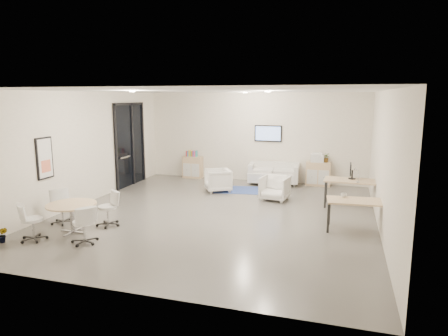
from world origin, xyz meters
TOP-DOWN VIEW (x-y plane):
  - room_shell at (0.00, 0.00)m, footprint 9.60×10.60m
  - glass_door at (-3.95, 2.51)m, footprint 0.09×1.90m
  - artwork at (-3.97, -1.60)m, footprint 0.05×0.54m
  - wall_tv at (0.50, 4.46)m, footprint 0.98×0.06m
  - ceiling_spots at (-0.20, 0.83)m, footprint 3.14×4.14m
  - sideboard_left at (-2.34, 4.28)m, footprint 0.73×0.38m
  - sideboard_right at (2.32, 4.27)m, footprint 0.83×0.40m
  - books at (-2.38, 4.29)m, footprint 0.43×0.14m
  - printer at (2.26, 4.28)m, footprint 0.47×0.41m
  - loveseat at (0.80, 4.06)m, footprint 1.80×1.01m
  - blue_rug at (-0.09, 2.82)m, footprint 1.83×1.37m
  - armchair_left at (-0.75, 2.45)m, footprint 1.02×1.04m
  - armchair_right at (1.22, 1.88)m, footprint 0.87×0.83m
  - desk_rear at (3.39, 1.74)m, footprint 1.51×0.80m
  - desk_front at (3.52, -0.37)m, footprint 1.46×0.82m
  - monitor at (3.35, 1.89)m, footprint 0.20×0.50m
  - round_table at (-2.70, -2.33)m, footprint 1.10×1.10m
  - meeting_chairs at (-2.70, -2.33)m, footprint 2.14×2.14m
  - plant_cabinet at (2.57, 4.26)m, footprint 0.36×0.38m
  - plant_floor at (-3.70, -3.31)m, footprint 0.31×0.39m
  - cup at (3.18, -0.18)m, footprint 0.16×0.14m

SIDE VIEW (x-z plane):
  - blue_rug at x=-0.09m, z-range 0.00..0.01m
  - plant_floor at x=-3.70m, z-range 0.00..0.15m
  - loveseat at x=0.80m, z-range 0.03..0.68m
  - armchair_right at x=1.22m, z-range 0.00..0.80m
  - armchair_left at x=-0.75m, z-range 0.00..0.80m
  - sideboard_left at x=-2.34m, z-range 0.00..0.82m
  - meeting_chairs at x=-2.70m, z-range 0.00..0.82m
  - sideboard_right at x=2.32m, z-range 0.00..0.83m
  - round_table at x=-2.70m, z-range 0.25..0.92m
  - desk_front at x=3.52m, z-range 0.29..1.02m
  - desk_rear at x=3.39m, z-range 0.31..1.08m
  - cup at x=3.18m, z-range 0.73..0.86m
  - books at x=-2.38m, z-range 0.82..1.04m
  - plant_cabinet at x=2.57m, z-range 0.83..1.09m
  - printer at x=2.26m, z-range 0.82..1.13m
  - monitor at x=3.35m, z-range 0.79..1.23m
  - glass_door at x=-3.95m, z-range 0.08..2.93m
  - artwork at x=-3.97m, z-range 1.03..2.07m
  - room_shell at x=0.00m, z-range -0.80..4.00m
  - wall_tv at x=0.50m, z-range 1.46..2.04m
  - ceiling_spots at x=-0.20m, z-range 3.17..3.20m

